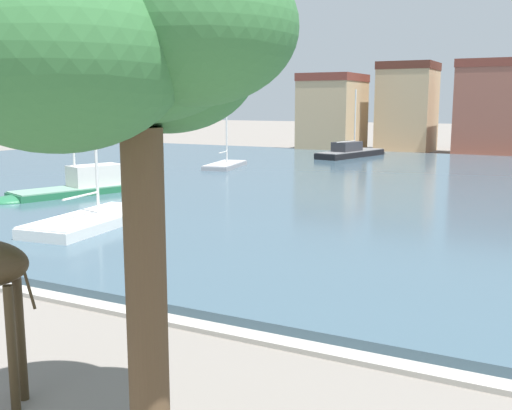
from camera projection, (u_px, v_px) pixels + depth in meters
The scene contains 10 objects.
harbor_water at pixel (422, 189), 35.07m from camera, with size 86.59×47.66×0.34m, color #3D5666.
quay_edge_coping at pixel (193, 325), 14.03m from camera, with size 86.59×0.50×0.12m, color #ADA89E.
sailboat_grey at pixel (227, 167), 45.64m from camera, with size 3.01×6.20×6.05m.
sailboat_white at pixel (102, 221), 24.32m from camera, with size 2.98×7.18×8.08m.
sailboat_green at pixel (77, 190), 32.02m from camera, with size 4.79×9.18×9.03m.
sailboat_black at pixel (354, 154), 54.38m from camera, with size 4.14×9.73×6.28m.
shade_tree at pixel (122, 48), 7.49m from camera, with size 4.60×4.61×7.21m.
townhouse_narrow_midrow at pixel (333, 113), 64.40m from camera, with size 5.63×7.61×8.10m.
townhouse_tall_gabled at pixel (407, 107), 63.91m from camera, with size 5.56×6.00×9.27m.
townhouse_end_terrace at pixel (494, 108), 58.85m from camera, with size 6.95×5.57×9.22m.
Camera 1 is at (7.46, -3.51, 5.16)m, focal length 42.46 mm.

